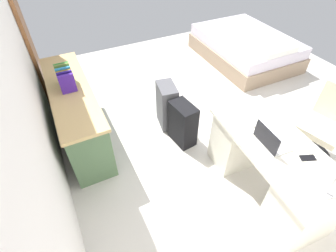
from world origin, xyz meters
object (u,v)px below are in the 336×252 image
(desk, at_px, (269,168))
(suitcase_black, at_px, (183,124))
(credenza, at_px, (77,113))
(laptop, at_px, (270,140))
(bed, at_px, (245,47))
(computer_mouse, at_px, (256,124))
(figurine_small, at_px, (61,66))
(office_chair, at_px, (323,129))
(suitcase_spare_grey, at_px, (167,106))
(desk_lamp, at_px, (336,170))
(cell_phone_near_laptop, at_px, (308,158))

(desk, height_order, suitcase_black, desk)
(credenza, height_order, laptop, laptop)
(bed, height_order, computer_mouse, computer_mouse)
(figurine_small, bearing_deg, office_chair, -129.45)
(suitcase_black, bearing_deg, office_chair, -131.31)
(suitcase_spare_grey, distance_m, desk_lamp, 2.12)
(suitcase_black, xyz_separation_m, computer_mouse, (-0.75, -0.41, 0.45))
(desk, relative_size, credenza, 0.82)
(suitcase_black, xyz_separation_m, cell_phone_near_laptop, (-1.29, -0.54, 0.44))
(computer_mouse, bearing_deg, bed, -34.49)
(suitcase_black, relative_size, cell_phone_near_laptop, 4.31)
(suitcase_spare_grey, xyz_separation_m, computer_mouse, (-1.15, -0.44, 0.42))
(credenza, bearing_deg, office_chair, -122.72)
(bed, bearing_deg, laptop, 143.55)
(credenza, height_order, figurine_small, figurine_small)
(bed, bearing_deg, computer_mouse, 141.41)
(computer_mouse, bearing_deg, cell_phone_near_laptop, -162.45)
(suitcase_black, distance_m, laptop, 1.17)
(computer_mouse, bearing_deg, laptop, 170.98)
(bed, bearing_deg, office_chair, 161.51)
(desk, xyz_separation_m, credenza, (1.77, 1.59, 0.00))
(suitcase_black, bearing_deg, desk_lamp, -173.70)
(credenza, distance_m, desk_lamp, 2.82)
(credenza, distance_m, laptop, 2.32)
(desk, height_order, cell_phone_near_laptop, cell_phone_near_laptop)
(bed, height_order, suitcase_spare_grey, suitcase_spare_grey)
(credenza, bearing_deg, suitcase_black, -121.15)
(desk, height_order, laptop, laptop)
(office_chair, xyz_separation_m, cell_phone_near_laptop, (-0.37, 0.82, 0.31))
(suitcase_black, bearing_deg, cell_phone_near_laptop, -164.63)
(office_chair, height_order, cell_phone_near_laptop, office_chair)
(credenza, relative_size, computer_mouse, 18.00)
(bed, xyz_separation_m, cell_phone_near_laptop, (-2.72, 1.61, 0.49))
(desk, height_order, bed, desk)
(office_chair, distance_m, computer_mouse, 1.02)
(cell_phone_near_laptop, relative_size, figurine_small, 1.24)
(desk, distance_m, cell_phone_near_laptop, 0.44)
(desk, bearing_deg, desk_lamp, 175.58)
(figurine_small, bearing_deg, credenza, -179.81)
(desk, relative_size, office_chair, 1.58)
(suitcase_spare_grey, relative_size, laptop, 1.95)
(suitcase_spare_grey, height_order, figurine_small, figurine_small)
(cell_phone_near_laptop, bearing_deg, laptop, 55.26)
(laptop, bearing_deg, bed, -36.45)
(desk_lamp, bearing_deg, suitcase_spare_grey, 11.80)
(credenza, xyz_separation_m, laptop, (-1.72, -1.52, 0.39))
(laptop, bearing_deg, suitcase_black, 19.19)
(bed, distance_m, suitcase_black, 2.58)
(desk, distance_m, suitcase_spare_grey, 1.53)
(desk, distance_m, suitcase_black, 1.15)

